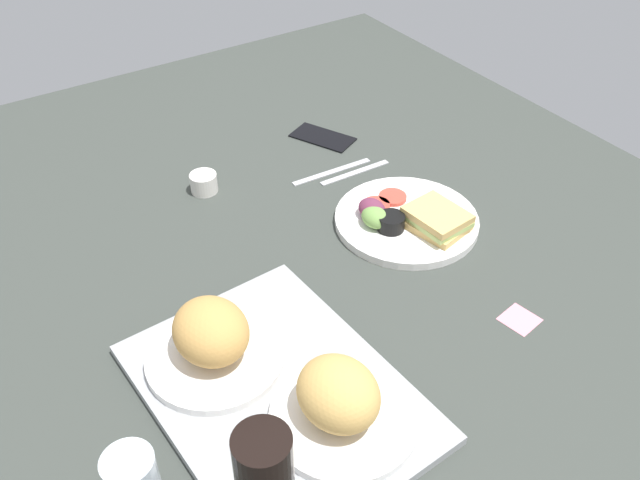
{
  "coord_description": "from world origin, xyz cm",
  "views": [
    {
      "loc": [
        -78.57,
        55.84,
        82.11
      ],
      "look_at": [
        2.0,
        3.0,
        4.0
      ],
      "focal_mm": 38.57,
      "sensor_mm": 36.0,
      "label": 1
    }
  ],
  "objects": [
    {
      "name": "knife",
      "position": [
        24.17,
        -14.62,
        0.25
      ],
      "size": [
        2.33,
        19.05,
        0.5
      ],
      "primitive_type": "cube",
      "rotation": [
        0.0,
        0.0,
        1.52
      ],
      "color": "#B7B7BC",
      "rests_on": "ground_plane"
    },
    {
      "name": "fork",
      "position": [
        21.17,
        -18.62,
        0.25
      ],
      "size": [
        1.91,
        17.03,
        0.5
      ],
      "primitive_type": "cube",
      "rotation": [
        0.0,
        0.0,
        1.54
      ],
      "color": "#B7B7BC",
      "rests_on": "ground_plane"
    },
    {
      "name": "bread_plate_far",
      "position": [
        -10.78,
        30.69,
        5.69
      ],
      "size": [
        21.28,
        21.28,
        10.2
      ],
      "color": "white",
      "rests_on": "serving_tray"
    },
    {
      "name": "serving_tray",
      "position": [
        -21.15,
        25.74,
        0.8
      ],
      "size": [
        46.76,
        35.44,
        1.6
      ],
      "primitive_type": "cube",
      "rotation": [
        0.0,
        0.0,
        0.06
      ],
      "color": "#9EA0A3",
      "rests_on": "ground_plane"
    },
    {
      "name": "plate_with_salad",
      "position": [
        0.5,
        -16.21,
        1.73
      ],
      "size": [
        27.98,
        27.98,
        5.4
      ],
      "color": "white",
      "rests_on": "ground_plane"
    },
    {
      "name": "bread_plate_near",
      "position": [
        -30.68,
        21.1,
        5.61
      ],
      "size": [
        21.11,
        21.11,
        10.05
      ],
      "color": "white",
      "rests_on": "serving_tray"
    },
    {
      "name": "cell_phone",
      "position": [
        37.27,
        -20.86,
        0.4
      ],
      "size": [
        16.1,
        12.66,
        0.8
      ],
      "primitive_type": "cube",
      "rotation": [
        0.0,
        0.0,
        0.44
      ],
      "color": "black",
      "rests_on": "ground_plane"
    },
    {
      "name": "sticky_note",
      "position": [
        -29.66,
        -15.93,
        0.06
      ],
      "size": [
        6.46,
        6.46,
        0.12
      ],
      "primitive_type": "cube",
      "rotation": [
        0.0,
        0.0,
        0.17
      ],
      "color": "pink",
      "rests_on": "ground_plane"
    },
    {
      "name": "espresso_cup",
      "position": [
        32.95,
        11.45,
        2.0
      ],
      "size": [
        5.6,
        5.6,
        4.0
      ],
      "primitive_type": "cylinder",
      "color": "silver",
      "rests_on": "ground_plane"
    },
    {
      "name": "ground_plane",
      "position": [
        0.0,
        0.0,
        -1.5
      ],
      "size": [
        190.0,
        150.0,
        3.0
      ],
      "primitive_type": "cube",
      "color": "#383D38"
    }
  ]
}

